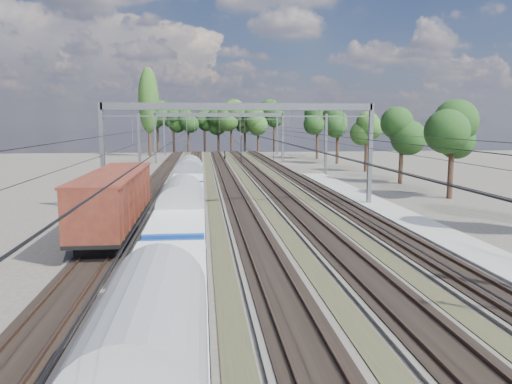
{
  "coord_description": "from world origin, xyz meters",
  "views": [
    {
      "loc": [
        -3.26,
        -12.62,
        7.44
      ],
      "look_at": [
        0.28,
        20.01,
        2.8
      ],
      "focal_mm": 35.0,
      "sensor_mm": 36.0,
      "label": 1
    }
  ],
  "objects": [
    {
      "name": "poplar",
      "position": [
        -14.5,
        98.0,
        11.89
      ],
      "size": [
        4.4,
        4.4,
        19.04
      ],
      "color": "black",
      "rests_on": "ground"
    },
    {
      "name": "signal_near",
      "position": [
        3.59,
        74.83,
        3.22
      ],
      "size": [
        0.31,
        0.29,
        5.08
      ],
      "rotation": [
        0.0,
        0.0,
        0.0
      ],
      "color": "black",
      "rests_on": "ground"
    },
    {
      "name": "platform",
      "position": [
        12.0,
        20.0,
        0.15
      ],
      "size": [
        3.0,
        70.0,
        0.3
      ],
      "primitive_type": "cube",
      "color": "gray",
      "rests_on": "ground"
    },
    {
      "name": "emu_train",
      "position": [
        -4.5,
        16.59,
        2.31
      ],
      "size": [
        2.69,
        56.95,
        3.93
      ],
      "color": "black",
      "rests_on": "ground"
    },
    {
      "name": "tree_belt",
      "position": [
        6.14,
        95.13,
        8.06
      ],
      "size": [
        39.98,
        100.73,
        11.75
      ],
      "color": "black",
      "rests_on": "ground"
    },
    {
      "name": "signal_far",
      "position": [
        10.85,
        84.91,
        3.54
      ],
      "size": [
        0.35,
        0.32,
        5.59
      ],
      "rotation": [
        0.0,
        0.0,
        -0.05
      ],
      "color": "black",
      "rests_on": "ground"
    },
    {
      "name": "worker",
      "position": [
        1.15,
        83.54,
        0.92
      ],
      "size": [
        0.53,
        0.73,
        1.85
      ],
      "primitive_type": "imported",
      "rotation": [
        0.0,
        0.0,
        1.7
      ],
      "color": "black",
      "rests_on": "ground"
    },
    {
      "name": "track_bed",
      "position": [
        -0.0,
        45.0,
        0.1
      ],
      "size": [
        21.0,
        130.0,
        0.34
      ],
      "color": "#47423A",
      "rests_on": "ground"
    },
    {
      "name": "catenary",
      "position": [
        0.33,
        52.69,
        6.4
      ],
      "size": [
        25.65,
        130.0,
        9.0
      ],
      "color": "slate",
      "rests_on": "ground"
    },
    {
      "name": "freight_boxcar",
      "position": [
        -9.0,
        20.7,
        2.44
      ],
      "size": [
        3.21,
        15.49,
        3.99
      ],
      "color": "black",
      "rests_on": "ground"
    }
  ]
}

